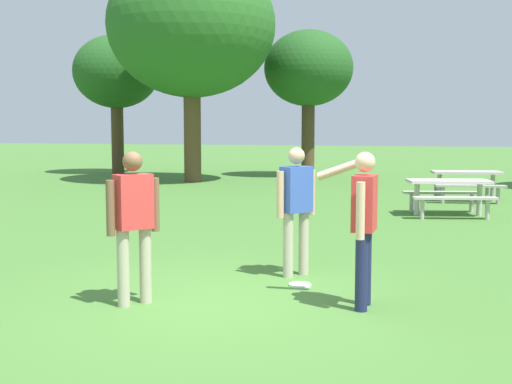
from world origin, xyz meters
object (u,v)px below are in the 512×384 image
object	(u,v)px
frisbee	(300,285)
picnic_table_near	(448,190)
person_bystander	(363,217)
tree_broad_center	(191,26)
tree_tall_left	(116,73)
tree_far_right	(309,70)
picnic_table_far	(466,179)
person_thrower	(134,217)
person_catcher	(296,203)

from	to	relation	value
frisbee	picnic_table_near	world-z (taller)	picnic_table_near
person_bystander	tree_broad_center	size ratio (longest dim) A/B	0.21
tree_tall_left	tree_broad_center	size ratio (longest dim) A/B	0.72
tree_tall_left	tree_far_right	xyz separation A→B (m)	(7.80, 0.32, -0.02)
picnic_table_far	tree_broad_center	bearing A→B (deg)	157.49
person_thrower	tree_far_right	bearing A→B (deg)	94.94
picnic_table_near	person_bystander	bearing A→B (deg)	-97.50
tree_tall_left	tree_broad_center	distance (m)	5.52
person_thrower	person_catcher	bearing A→B (deg)	52.15
picnic_table_near	tree_broad_center	world-z (taller)	tree_broad_center
person_catcher	tree_broad_center	xyz separation A→B (m)	(-6.36, 13.10, 4.35)
person_thrower	tree_tall_left	distance (m)	20.51
person_catcher	tree_tall_left	distance (m)	19.69
tree_far_right	tree_broad_center	bearing A→B (deg)	-134.99
picnic_table_near	picnic_table_far	size ratio (longest dim) A/B	1.04
picnic_table_near	tree_far_right	world-z (taller)	tree_far_right
picnic_table_far	tree_tall_left	xyz separation A→B (m)	(-13.25, 6.74, 3.50)
frisbee	picnic_table_far	size ratio (longest dim) A/B	0.14
person_thrower	picnic_table_far	bearing A→B (deg)	70.99
picnic_table_far	person_catcher	bearing A→B (deg)	-104.73
person_catcher	person_bystander	xyz separation A→B (m)	(0.97, -1.27, 0.02)
frisbee	picnic_table_far	distance (m)	10.24
person_catcher	frisbee	world-z (taller)	person_catcher
picnic_table_far	person_bystander	bearing A→B (deg)	-98.03
person_bystander	tree_far_right	world-z (taller)	tree_far_right
frisbee	tree_broad_center	xyz separation A→B (m)	(-6.52, 13.62, 5.27)
frisbee	picnic_table_near	xyz separation A→B (m)	(1.83, 6.95, 0.55)
picnic_table_near	picnic_table_far	distance (m)	3.04
person_thrower	tree_tall_left	xyz separation A→B (m)	(-9.39, 17.96, 3.12)
tree_tall_left	frisbee	bearing A→B (deg)	-56.78
frisbee	picnic_table_near	size ratio (longest dim) A/B	0.14
tree_far_right	person_bystander	bearing A→B (deg)	-77.50
person_bystander	picnic_table_near	xyz separation A→B (m)	(1.01, 7.71, -0.40)
tree_tall_left	person_thrower	bearing A→B (deg)	-62.41
tree_broad_center	tree_tall_left	bearing A→B (deg)	145.13
person_catcher	person_bystander	distance (m)	1.60
person_catcher	tree_broad_center	world-z (taller)	tree_broad_center
person_catcher	frisbee	size ratio (longest dim) A/B	6.15
picnic_table_far	tree_far_right	size ratio (longest dim) A/B	0.34
picnic_table_far	tree_tall_left	bearing A→B (deg)	153.05
picnic_table_near	tree_broad_center	bearing A→B (deg)	141.39
person_catcher	picnic_table_far	bearing A→B (deg)	75.27
tree_far_right	tree_tall_left	bearing A→B (deg)	-177.66
person_thrower	frisbee	xyz separation A→B (m)	(1.54, 1.27, -0.93)
person_catcher	picnic_table_near	distance (m)	6.75
person_thrower	picnic_table_far	world-z (taller)	person_thrower
tree_tall_left	tree_broad_center	bearing A→B (deg)	-34.87
picnic_table_far	tree_broad_center	xyz separation A→B (m)	(-8.84, 3.66, 4.72)
picnic_table_near	tree_far_right	xyz separation A→B (m)	(-4.95, 10.06, 3.48)
picnic_table_near	tree_broad_center	distance (m)	11.68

